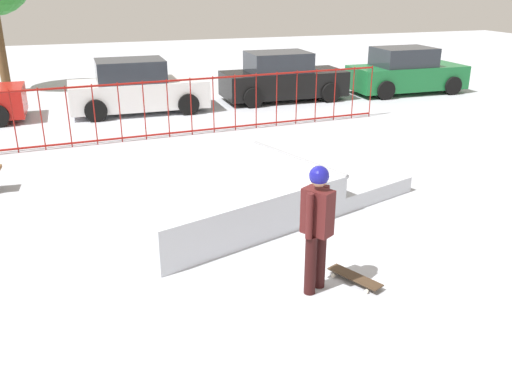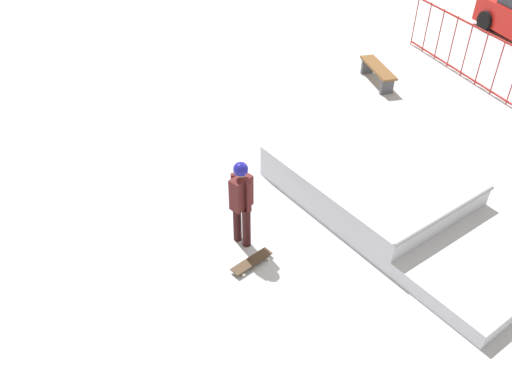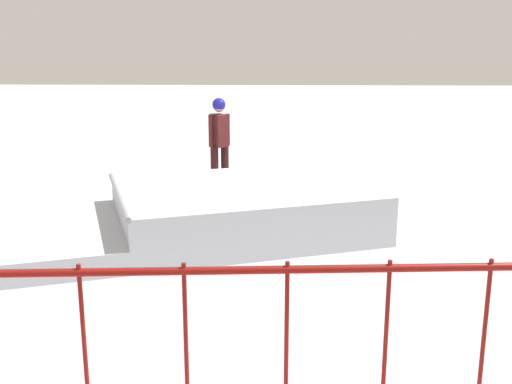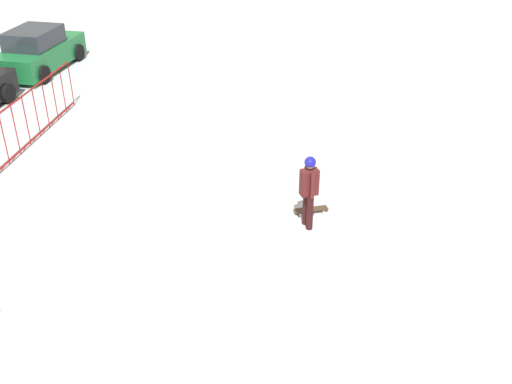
{
  "view_description": "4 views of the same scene",
  "coord_description": "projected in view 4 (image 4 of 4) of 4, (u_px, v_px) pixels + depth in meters",
  "views": [
    {
      "loc": [
        -1.88,
        -7.58,
        3.84
      ],
      "look_at": [
        0.48,
        -0.44,
        0.9
      ],
      "focal_mm": 38.33,
      "sensor_mm": 36.0,
      "label": 1
    },
    {
      "loc": [
        7.46,
        -3.65,
        6.49
      ],
      "look_at": [
        0.73,
        -1.58,
        1.0
      ],
      "focal_mm": 36.66,
      "sensor_mm": 36.0,
      "label": 2
    },
    {
      "loc": [
        -0.22,
        9.52,
        2.76
      ],
      "look_at": [
        0.04,
        0.85,
        0.6
      ],
      "focal_mm": 42.75,
      "sensor_mm": 36.0,
      "label": 3
    },
    {
      "loc": [
        -10.53,
        -3.16,
        7.41
      ],
      "look_at": [
        0.54,
        -0.76,
        0.9
      ],
      "focal_mm": 42.47,
      "sensor_mm": 36.0,
      "label": 4
    }
  ],
  "objects": [
    {
      "name": "skateboard",
      "position": [
        311.0,
        209.0,
        14.01
      ],
      "size": [
        0.52,
        0.81,
        0.09
      ],
      "rotation": [
        0.0,
        0.0,
        5.15
      ],
      "color": "#3F2D1E",
      "rests_on": "ground"
    },
    {
      "name": "skater",
      "position": [
        309.0,
        187.0,
        13.04
      ],
      "size": [
        0.39,
        0.44,
        1.73
      ],
      "rotation": [
        0.0,
        0.0,
        5.26
      ],
      "color": "black",
      "rests_on": "ground"
    },
    {
      "name": "skate_ramp",
      "position": [
        181.0,
        203.0,
        13.79
      ],
      "size": [
        5.95,
        4.22,
        0.74
      ],
      "rotation": [
        0.0,
        0.0,
        0.33
      ],
      "color": "silver",
      "rests_on": "ground"
    },
    {
      "name": "ground_plane",
      "position": [
        217.0,
        236.0,
        13.19
      ],
      "size": [
        60.0,
        60.0,
        0.0
      ],
      "primitive_type": "plane",
      "color": "#B2B7C1"
    },
    {
      "name": "parked_car_green",
      "position": [
        38.0,
        51.0,
        22.54
      ],
      "size": [
        4.11,
        1.93,
        1.6
      ],
      "rotation": [
        0.0,
        0.0,
        0.0
      ],
      "color": "#196B33",
      "rests_on": "ground"
    }
  ]
}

